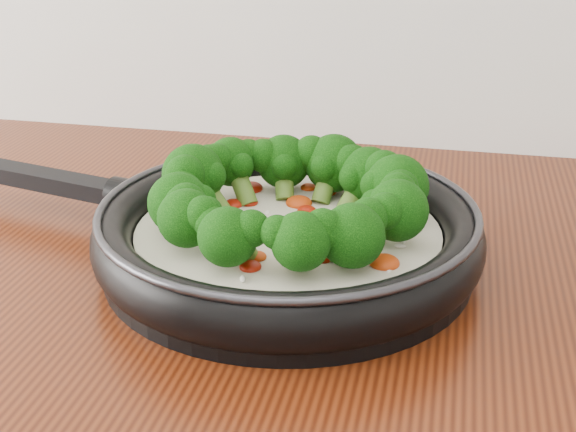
# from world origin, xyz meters

# --- Properties ---
(skillet) EXTENTS (0.59, 0.43, 0.10)m
(skillet) POSITION_xyz_m (0.03, 1.11, 0.94)
(skillet) COLOR black
(skillet) RESTS_ON counter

